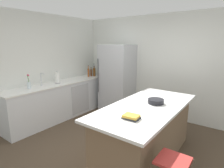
# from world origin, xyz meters

# --- Properties ---
(ground_plane) EXTENTS (7.20, 7.20, 0.00)m
(ground_plane) POSITION_xyz_m (0.00, 0.00, 0.00)
(ground_plane) COLOR #4C3D2D
(wall_rear) EXTENTS (6.00, 0.10, 2.60)m
(wall_rear) POSITION_xyz_m (0.00, 2.25, 1.30)
(wall_rear) COLOR silver
(wall_rear) RESTS_ON ground_plane
(wall_left) EXTENTS (0.10, 6.00, 2.60)m
(wall_left) POSITION_xyz_m (-2.45, 0.00, 1.30)
(wall_left) COLOR silver
(wall_left) RESTS_ON ground_plane
(counter_run_left) EXTENTS (0.63, 2.98, 0.92)m
(counter_run_left) POSITION_xyz_m (-2.10, 0.63, 0.46)
(counter_run_left) COLOR silver
(counter_run_left) RESTS_ON ground_plane
(kitchen_island) EXTENTS (0.98, 2.16, 0.93)m
(kitchen_island) POSITION_xyz_m (0.45, 0.30, 0.47)
(kitchen_island) COLOR #7A6047
(kitchen_island) RESTS_ON ground_plane
(refrigerator) EXTENTS (0.85, 0.71, 1.86)m
(refrigerator) POSITION_xyz_m (-1.22, 1.86, 0.93)
(refrigerator) COLOR #B7BABF
(refrigerator) RESTS_ON ground_plane
(sink_faucet) EXTENTS (0.15, 0.05, 0.30)m
(sink_faucet) POSITION_xyz_m (-2.15, 0.11, 1.08)
(sink_faucet) COLOR silver
(sink_faucet) RESTS_ON counter_run_left
(flower_vase) EXTENTS (0.08, 0.08, 0.32)m
(flower_vase) POSITION_xyz_m (-2.12, -0.21, 1.03)
(flower_vase) COLOR silver
(flower_vase) RESTS_ON counter_run_left
(paper_towel_roll) EXTENTS (0.14, 0.14, 0.31)m
(paper_towel_roll) POSITION_xyz_m (-2.07, 0.50, 1.06)
(paper_towel_roll) COLOR gray
(paper_towel_roll) RESTS_ON counter_run_left
(olive_oil_bottle) EXTENTS (0.06, 0.06, 0.31)m
(olive_oil_bottle) POSITION_xyz_m (-2.03, 2.00, 1.05)
(olive_oil_bottle) COLOR olive
(olive_oil_bottle) RESTS_ON counter_run_left
(soda_bottle) EXTENTS (0.07, 0.07, 0.35)m
(soda_bottle) POSITION_xyz_m (-2.13, 1.91, 1.07)
(soda_bottle) COLOR silver
(soda_bottle) RESTS_ON counter_run_left
(whiskey_bottle) EXTENTS (0.07, 0.07, 0.30)m
(whiskey_bottle) POSITION_xyz_m (-2.03, 1.81, 1.05)
(whiskey_bottle) COLOR brown
(whiskey_bottle) RESTS_ON counter_run_left
(syrup_bottle) EXTENTS (0.06, 0.06, 0.27)m
(syrup_bottle) POSITION_xyz_m (-2.08, 1.72, 1.04)
(syrup_bottle) COLOR #5B3319
(syrup_bottle) RESTS_ON counter_run_left
(vinegar_bottle) EXTENTS (0.06, 0.06, 0.34)m
(vinegar_bottle) POSITION_xyz_m (-2.08, 1.61, 1.05)
(vinegar_bottle) COLOR #994C23
(vinegar_bottle) RESTS_ON counter_run_left
(cookbook_stack) EXTENTS (0.22, 0.17, 0.05)m
(cookbook_stack) POSITION_xyz_m (0.52, -0.30, 0.95)
(cookbook_stack) COLOR #2D2D33
(cookbook_stack) RESTS_ON kitchen_island
(mixing_bowl) EXTENTS (0.26, 0.26, 0.07)m
(mixing_bowl) POSITION_xyz_m (0.52, 0.48, 0.96)
(mixing_bowl) COLOR black
(mixing_bowl) RESTS_ON kitchen_island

